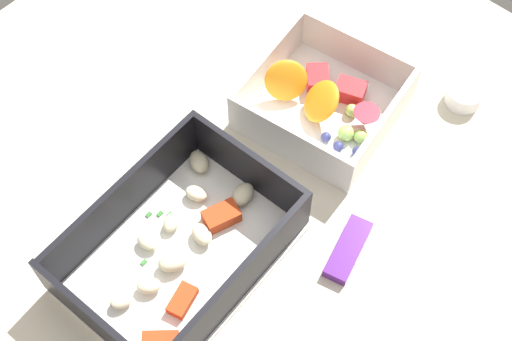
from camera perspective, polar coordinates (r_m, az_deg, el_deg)
The scene contains 5 objects.
table_surface at distance 74.73cm, azimuth -0.44°, elevation -2.31°, with size 80.00×80.00×2.00cm, color beige.
pasta_container at distance 69.24cm, azimuth -6.06°, elevation -6.14°, with size 22.28×16.02×6.67cm.
fruit_bowl at distance 78.23cm, azimuth 5.47°, elevation 5.53°, with size 16.97×17.09×5.51cm.
candy_bar at distance 70.99cm, azimuth 7.37°, elevation -6.27°, with size 7.00×2.40×1.20cm, color #51197A.
paper_cup_liner at distance 82.82cm, azimuth 16.32°, elevation 5.77°, with size 4.02×4.02×2.03cm, color white.
Camera 1 is at (26.10, 24.28, 66.68)cm, focal length 50.00 mm.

